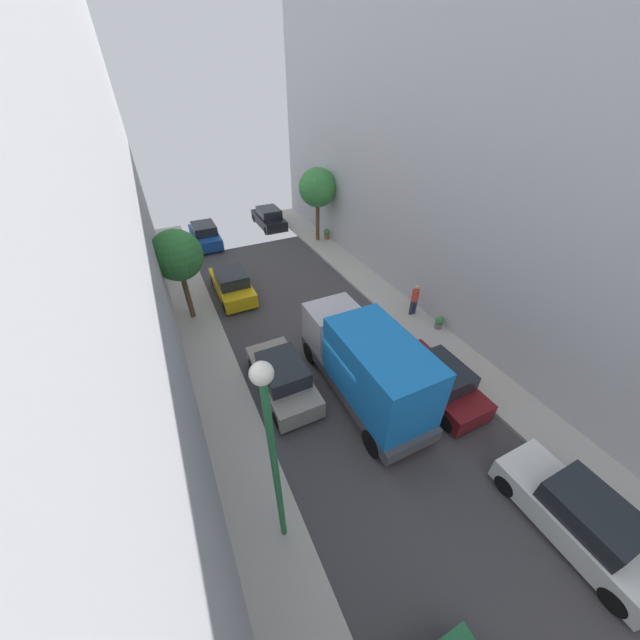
% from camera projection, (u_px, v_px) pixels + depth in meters
% --- Properties ---
extents(ground, '(32.00, 32.00, 0.00)m').
position_uv_depth(ground, '(360.00, 393.00, 13.66)').
color(ground, '#423F42').
extents(sidewalk_left, '(2.00, 44.00, 0.15)m').
position_uv_depth(sidewalk_left, '(238.00, 440.00, 11.85)').
color(sidewalk_left, '#B7B2A8').
rests_on(sidewalk_left, ground).
extents(sidewalk_right, '(2.00, 44.00, 0.15)m').
position_uv_depth(sidewalk_right, '(455.00, 355.00, 15.37)').
color(sidewalk_right, '#B7B2A8').
rests_on(sidewalk_right, ground).
extents(building_right, '(6.00, 44.00, 20.57)m').
position_uv_depth(building_right, '(627.00, 79.00, 10.74)').
color(building_right, '#B2B2B7').
rests_on(building_right, ground).
extents(parked_car_left_2, '(1.78, 4.20, 1.57)m').
position_uv_depth(parked_car_left_2, '(283.00, 377.00, 13.40)').
color(parked_car_left_2, gray).
rests_on(parked_car_left_2, ground).
extents(parked_car_left_3, '(1.78, 4.20, 1.57)m').
position_uv_depth(parked_car_left_3, '(232.00, 284.00, 19.22)').
color(parked_car_left_3, gold).
rests_on(parked_car_left_3, ground).
extents(parked_car_left_4, '(1.78, 4.20, 1.57)m').
position_uv_depth(parked_car_left_4, '(205.00, 235.00, 25.05)').
color(parked_car_left_4, '#194799').
rests_on(parked_car_left_4, ground).
extents(parked_car_right_1, '(1.78, 4.20, 1.57)m').
position_uv_depth(parked_car_right_1, '(580.00, 517.00, 9.20)').
color(parked_car_right_1, white).
rests_on(parked_car_right_1, ground).
extents(parked_car_right_2, '(1.78, 4.20, 1.57)m').
position_uv_depth(parked_car_right_2, '(438.00, 380.00, 13.26)').
color(parked_car_right_2, maroon).
rests_on(parked_car_right_2, ground).
extents(parked_car_right_3, '(1.78, 4.20, 1.57)m').
position_uv_depth(parked_car_right_3, '(269.00, 218.00, 27.88)').
color(parked_car_right_3, black).
rests_on(parked_car_right_3, ground).
extents(delivery_truck, '(2.26, 6.60, 3.38)m').
position_uv_depth(delivery_truck, '(366.00, 364.00, 12.48)').
color(delivery_truck, '#4C4C51').
rests_on(delivery_truck, ground).
extents(pedestrian, '(0.40, 0.36, 1.72)m').
position_uv_depth(pedestrian, '(415.00, 299.00, 17.36)').
color(pedestrian, '#2D334C').
rests_on(pedestrian, sidewalk_right).
extents(street_tree_1, '(2.63, 2.63, 5.13)m').
position_uv_depth(street_tree_1, '(317.00, 188.00, 23.55)').
color(street_tree_1, brown).
rests_on(street_tree_1, sidewalk_right).
extents(street_tree_2, '(2.39, 2.39, 4.66)m').
position_uv_depth(street_tree_2, '(177.00, 256.00, 15.69)').
color(street_tree_2, brown).
rests_on(street_tree_2, sidewalk_left).
extents(potted_plant_0, '(0.41, 0.41, 0.67)m').
position_uv_depth(potted_plant_0, '(439.00, 322.00, 16.70)').
color(potted_plant_0, slate).
rests_on(potted_plant_0, sidewalk_right).
extents(potted_plant_2, '(0.49, 0.49, 0.79)m').
position_uv_depth(potted_plant_2, '(170.00, 269.00, 20.99)').
color(potted_plant_2, slate).
rests_on(potted_plant_2, sidewalk_left).
extents(potted_plant_3, '(0.45, 0.45, 0.78)m').
position_uv_depth(potted_plant_3, '(327.00, 233.00, 25.67)').
color(potted_plant_3, brown).
rests_on(potted_plant_3, sidewalk_right).
extents(lamp_post, '(0.44, 0.44, 6.40)m').
position_uv_depth(lamp_post, '(272.00, 444.00, 6.98)').
color(lamp_post, '#26723F').
rests_on(lamp_post, sidewalk_left).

